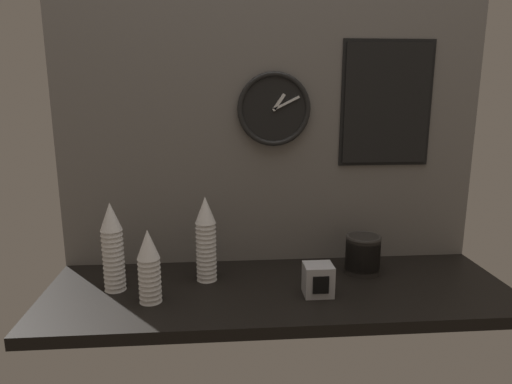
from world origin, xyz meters
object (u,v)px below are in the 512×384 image
cup_stack_center_left (206,239)px  menu_board (387,104)px  bowl_stack_right (363,254)px  napkin_dispenser (318,280)px  cup_stack_left (149,266)px  wall_clock (274,109)px  cup_stack_far_left (113,247)px

cup_stack_center_left → menu_board: size_ratio=0.65×
bowl_stack_right → napkin_dispenser: size_ratio=1.37×
cup_stack_center_left → bowl_stack_right: bearing=1.7°
cup_stack_left → bowl_stack_right: (75.27, 17.62, -4.64)cm
napkin_dispenser → wall_clock: bearing=110.3°
cup_stack_center_left → cup_stack_left: bearing=-138.1°
cup_stack_far_left → menu_board: size_ratio=0.65×
wall_clock → menu_board: 43.05cm
napkin_dispenser → cup_stack_center_left: bearing=157.8°
cup_stack_center_left → cup_stack_far_left: bearing=-169.3°
napkin_dispenser → menu_board: bearing=45.5°
cup_stack_left → wall_clock: wall_clock is taller
cup_stack_left → wall_clock: (43.37, 31.80, 47.61)cm
bowl_stack_right → wall_clock: (-31.89, 14.18, 52.26)cm
cup_stack_far_left → menu_board: 112.20cm
bowl_stack_right → wall_clock: size_ratio=0.53×
cup_stack_center_left → bowl_stack_right: 58.16cm
wall_clock → napkin_dispenser: 63.79cm
cup_stack_center_left → menu_board: (68.71, 16.83, 46.18)cm
cup_stack_left → menu_board: 104.76cm
cup_stack_left → wall_clock: 71.83cm
cup_stack_far_left → cup_stack_center_left: (31.01, 5.84, 0.00)cm
bowl_stack_right → menu_board: bearing=53.6°
cup_stack_center_left → bowl_stack_right: cup_stack_center_left is taller
bowl_stack_right → napkin_dispenser: bearing=-140.2°
wall_clock → napkin_dispenser: bearing=-69.7°
cup_stack_left → cup_stack_center_left: cup_stack_center_left is taller
menu_board → cup_stack_center_left: bearing=-166.2°
bowl_stack_right → wall_clock: wall_clock is taller
cup_stack_center_left → menu_board: bearing=13.8°
menu_board → napkin_dispenser: size_ratio=4.47×
cup_stack_left → napkin_dispenser: bearing=0.7°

